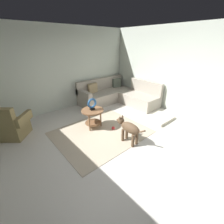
% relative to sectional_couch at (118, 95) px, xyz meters
% --- Properties ---
extents(ground_plane, '(6.00, 6.00, 0.10)m').
position_rel_sectional_couch_xyz_m(ground_plane, '(-1.99, -2.02, -0.34)').
color(ground_plane, silver).
extents(wall_back, '(6.00, 0.12, 2.70)m').
position_rel_sectional_couch_xyz_m(wall_back, '(-1.99, 0.92, 1.06)').
color(wall_back, silver).
rests_on(wall_back, ground_plane).
extents(wall_right, '(0.12, 6.00, 2.70)m').
position_rel_sectional_couch_xyz_m(wall_right, '(0.95, -2.02, 1.06)').
color(wall_right, silver).
rests_on(wall_right, ground_plane).
extents(area_rug, '(2.30, 1.90, 0.01)m').
position_rel_sectional_couch_xyz_m(area_rug, '(-1.84, -1.32, -0.28)').
color(area_rug, '#BCAD93').
rests_on(area_rug, ground_plane).
extents(sectional_couch, '(2.20, 2.25, 0.88)m').
position_rel_sectional_couch_xyz_m(sectional_couch, '(0.00, 0.00, 0.00)').
color(sectional_couch, '#B2A899').
rests_on(sectional_couch, ground_plane).
extents(armchair, '(1.00, 0.98, 0.88)m').
position_rel_sectional_couch_xyz_m(armchair, '(-3.63, -0.02, 0.03)').
color(armchair, olive).
rests_on(armchair, ground_plane).
extents(side_table, '(0.60, 0.60, 0.54)m').
position_rel_sectional_couch_xyz_m(side_table, '(-1.83, -0.95, 0.13)').
color(side_table, brown).
rests_on(side_table, ground_plane).
extents(torus_sculpture, '(0.28, 0.08, 0.33)m').
position_rel_sectional_couch_xyz_m(torus_sculpture, '(-1.83, -0.95, 0.42)').
color(torus_sculpture, black).
rests_on(torus_sculpture, side_table).
extents(dog_bed_mat, '(0.80, 0.60, 0.09)m').
position_rel_sectional_couch_xyz_m(dog_bed_mat, '(-0.01, -1.94, -0.24)').
color(dog_bed_mat, beige).
rests_on(dog_bed_mat, ground_plane).
extents(dog, '(0.24, 0.85, 0.63)m').
position_rel_sectional_couch_xyz_m(dog, '(-1.58, -2.07, 0.09)').
color(dog, brown).
rests_on(dog, ground_plane).
extents(dog_toy_ball, '(0.09, 0.09, 0.09)m').
position_rel_sectional_couch_xyz_m(dog_toy_ball, '(-1.49, -1.42, -0.24)').
color(dog_toy_ball, red).
rests_on(dog_toy_ball, ground_plane).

